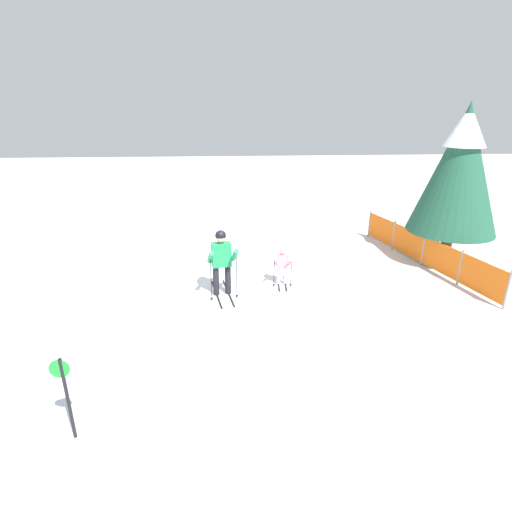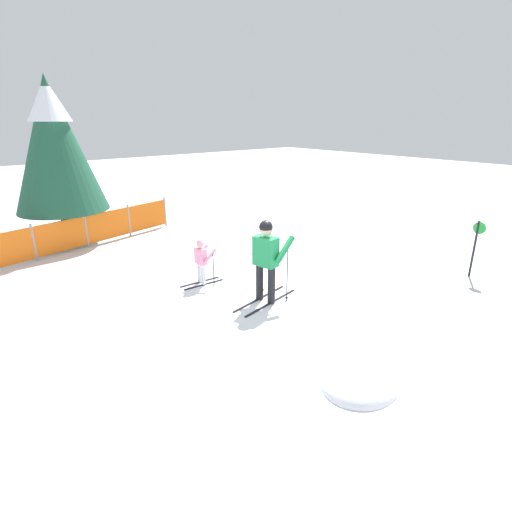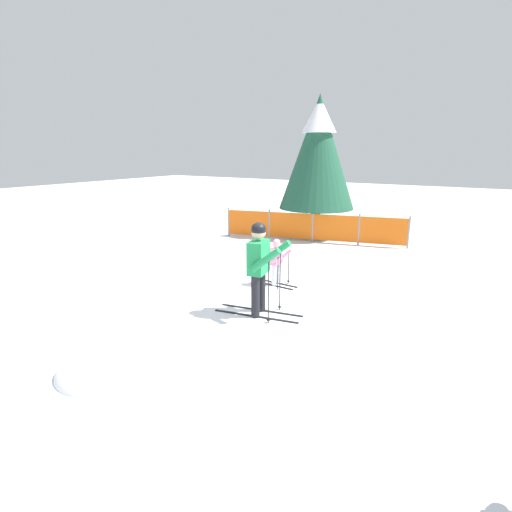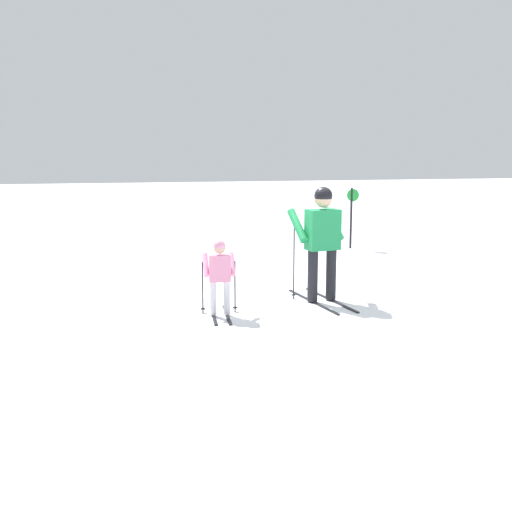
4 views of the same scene
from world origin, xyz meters
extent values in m
plane|color=white|center=(0.00, 0.00, 0.00)|extent=(60.00, 60.00, 0.00)
cube|color=black|center=(-0.24, -0.04, 0.01)|extent=(1.60, 0.33, 0.02)
cube|color=black|center=(-0.19, -0.34, 0.01)|extent=(1.60, 0.33, 0.02)
cylinder|color=black|center=(-0.24, -0.04, 0.40)|extent=(0.15, 0.15, 0.77)
cylinder|color=black|center=(-0.19, -0.34, 0.40)|extent=(0.15, 0.15, 0.77)
cube|color=#1E8C4C|center=(-0.21, -0.19, 1.08)|extent=(0.35, 0.52, 0.60)
cylinder|color=#1E8C4C|center=(-0.03, 0.15, 1.13)|extent=(0.56, 0.22, 0.48)
cylinder|color=#1E8C4C|center=(0.07, -0.44, 1.13)|extent=(0.56, 0.22, 0.48)
sphere|color=#D8AD8C|center=(-0.21, -0.19, 1.53)|extent=(0.26, 0.26, 0.26)
sphere|color=black|center=(-0.21, -0.19, 1.58)|extent=(0.27, 0.27, 0.27)
cylinder|color=black|center=(0.03, 0.18, 0.60)|extent=(0.02, 0.02, 1.19)
cylinder|color=black|center=(0.03, 0.18, 0.06)|extent=(0.07, 0.07, 0.01)
cylinder|color=black|center=(0.14, -0.45, 0.60)|extent=(0.02, 0.02, 1.19)
cylinder|color=black|center=(0.14, -0.45, 0.06)|extent=(0.07, 0.07, 0.01)
cube|color=black|center=(-0.72, 1.51, 0.01)|extent=(0.99, 0.10, 0.02)
cube|color=black|center=(-0.73, 1.32, 0.01)|extent=(0.99, 0.10, 0.02)
cylinder|color=silver|center=(-0.72, 1.51, 0.25)|extent=(0.09, 0.09, 0.47)
cylinder|color=silver|center=(-0.73, 1.32, 0.25)|extent=(0.09, 0.09, 0.47)
cube|color=pink|center=(-0.73, 1.42, 0.67)|extent=(0.18, 0.30, 0.36)
cylinder|color=pink|center=(-0.58, 1.59, 0.69)|extent=(0.33, 0.09, 0.30)
cylinder|color=pink|center=(-0.60, 1.23, 0.69)|extent=(0.33, 0.09, 0.30)
sphere|color=#D8AD8C|center=(-0.73, 1.42, 0.94)|extent=(0.16, 0.16, 0.16)
sphere|color=pink|center=(-0.73, 1.42, 0.97)|extent=(0.16, 0.16, 0.16)
cylinder|color=black|center=(-0.53, 1.63, 0.36)|extent=(0.02, 0.02, 0.73)
cylinder|color=black|center=(-0.53, 1.63, 0.06)|extent=(0.07, 0.07, 0.01)
cylinder|color=black|center=(-0.55, 1.18, 0.36)|extent=(0.02, 0.02, 0.73)
cylinder|color=black|center=(-0.55, 1.18, 0.06)|extent=(0.07, 0.07, 0.01)
cylinder|color=black|center=(4.39, -2.29, 0.68)|extent=(0.05, 0.05, 1.35)
cylinder|color=green|center=(4.39, -2.32, 1.19)|extent=(0.02, 0.28, 0.28)
camera|label=1|loc=(9.10, 0.04, 4.55)|focal=28.00mm
camera|label=2|loc=(-5.15, -5.77, 3.61)|focal=28.00mm
camera|label=3|loc=(3.32, -6.04, 2.93)|focal=28.00mm
camera|label=4|loc=(-9.16, 2.63, 2.33)|focal=45.00mm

